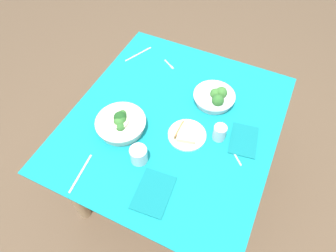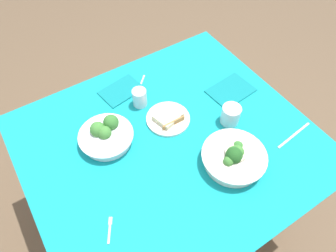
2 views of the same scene
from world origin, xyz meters
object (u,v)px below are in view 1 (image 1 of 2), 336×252
object	(u,v)px
water_glass_side	(139,155)
table_knife_left	(81,173)
fork_by_near_bowl	(235,155)
napkin_folded_lower	(244,140)
table_knife_right	(138,54)
fork_by_far_bowl	(169,65)
broccoli_bowl_near	(121,123)
water_glass_center	(220,132)
broccoli_bowl_far	(215,97)
napkin_folded_upper	(153,192)
bread_side_plate	(187,134)

from	to	relation	value
water_glass_side	table_knife_left	size ratio (longest dim) A/B	0.42
fork_by_near_bowl	napkin_folded_lower	xyz separation A→B (m)	(-0.11, 0.01, 0.00)
table_knife_right	fork_by_far_bowl	bearing A→B (deg)	-66.63
broccoli_bowl_near	fork_by_far_bowl	bearing A→B (deg)	177.59
fork_by_near_bowl	table_knife_left	xyz separation A→B (m)	(0.41, -0.63, -0.00)
fork_by_far_bowl	napkin_folded_lower	world-z (taller)	napkin_folded_lower
fork_by_far_bowl	water_glass_side	bearing A→B (deg)	-46.14
napkin_folded_lower	table_knife_right	bearing A→B (deg)	-113.61
water_glass_side	fork_by_near_bowl	distance (m)	0.47
water_glass_center	table_knife_right	size ratio (longest dim) A/B	0.43
table_knife_right	table_knife_left	bearing A→B (deg)	-144.73
water_glass_center	napkin_folded_lower	xyz separation A→B (m)	(-0.03, 0.12, -0.04)
broccoli_bowl_near	water_glass_side	world-z (taller)	broccoli_bowl_near
broccoli_bowl_near	napkin_folded_lower	world-z (taller)	broccoli_bowl_near
fork_by_near_bowl	table_knife_right	size ratio (longest dim) A/B	0.42
water_glass_center	fork_by_far_bowl	size ratio (longest dim) A/B	0.99
water_glass_side	table_knife_right	distance (m)	0.78
broccoli_bowl_far	broccoli_bowl_near	xyz separation A→B (m)	(0.38, -0.38, 0.00)
napkin_folded_lower	fork_by_far_bowl	bearing A→B (deg)	-120.83
water_glass_side	napkin_folded_lower	xyz separation A→B (m)	(-0.32, 0.43, -0.04)
broccoli_bowl_near	water_glass_side	bearing A→B (deg)	53.82
water_glass_side	napkin_folded_upper	world-z (taller)	water_glass_side
fork_by_far_bowl	napkin_folded_lower	bearing A→B (deg)	0.27
broccoli_bowl_far	fork_by_far_bowl	distance (m)	0.39
water_glass_side	napkin_folded_lower	bearing A→B (deg)	127.13
fork_by_far_bowl	napkin_folded_upper	bearing A→B (deg)	-38.74
bread_side_plate	water_glass_center	bearing A→B (deg)	112.22
bread_side_plate	water_glass_side	size ratio (longest dim) A/B	2.26
broccoli_bowl_far	water_glass_center	world-z (taller)	broccoli_bowl_far
water_glass_side	fork_by_far_bowl	distance (m)	0.69
bread_side_plate	napkin_folded_lower	distance (m)	0.29
water_glass_center	fork_by_near_bowl	world-z (taller)	water_glass_center
fork_by_near_bowl	broccoli_bowl_far	bearing A→B (deg)	-8.48
broccoli_bowl_near	broccoli_bowl_far	bearing A→B (deg)	135.27
fork_by_far_bowl	napkin_folded_upper	world-z (taller)	napkin_folded_upper
water_glass_side	table_knife_left	bearing A→B (deg)	-49.15
water_glass_side	napkin_folded_upper	distance (m)	0.19
water_glass_center	napkin_folded_upper	distance (m)	0.45
napkin_folded_upper	napkin_folded_lower	size ratio (longest dim) A/B	1.08
broccoli_bowl_far	water_glass_center	distance (m)	0.24
broccoli_bowl_far	fork_by_near_bowl	distance (m)	0.36
broccoli_bowl_far	napkin_folded_upper	xyz separation A→B (m)	(0.64, -0.06, -0.03)
table_knife_left	table_knife_right	distance (m)	0.88
fork_by_far_bowl	napkin_folded_upper	xyz separation A→B (m)	(0.80, 0.29, 0.00)
water_glass_side	napkin_folded_upper	xyz separation A→B (m)	(0.13, 0.14, -0.04)
water_glass_center	table_knife_right	xyz separation A→B (m)	(-0.39, -0.68, -0.04)
broccoli_bowl_far	water_glass_center	bearing A→B (deg)	25.14
water_glass_side	table_knife_right	size ratio (longest dim) A/B	0.43
broccoli_bowl_far	table_knife_right	xyz separation A→B (m)	(-0.17, -0.58, -0.03)
fork_by_near_bowl	table_knife_right	world-z (taller)	same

